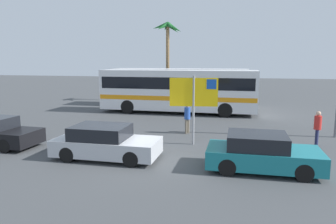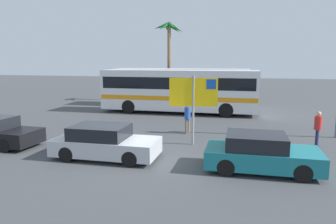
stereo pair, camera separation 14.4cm
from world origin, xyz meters
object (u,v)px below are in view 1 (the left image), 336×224
Objects in this scene: pedestrian_crossing_lot at (318,126)px; ferry_sign at (195,95)px; car_teal at (261,153)px; pedestrian_by_bus at (187,116)px; car_silver at (105,143)px; bus_front_coach at (178,89)px; bus_rear_coach at (179,85)px.

ferry_sign is at bearing -152.18° from pedestrian_crossing_lot.
pedestrian_by_bus is at bearing 124.32° from car_teal.
car_silver is 1.06× the size of car_teal.
bus_front_coach is 7.07× the size of pedestrian_by_bus.
ferry_sign is 5.75m from pedestrian_crossing_lot.
bus_front_coach is 2.73× the size of car_silver.
ferry_sign is at bearing -75.71° from bus_rear_coach.
car_teal is (2.84, -2.96, -1.69)m from ferry_sign.
pedestrian_by_bus is (2.40, -9.96, -0.84)m from bus_rear_coach.
pedestrian_by_bus reaches higher than car_teal.
bus_rear_coach is 15.01m from car_silver.
ferry_sign is (3.08, -12.10, 0.54)m from bus_rear_coach.
pedestrian_crossing_lot reaches higher than car_silver.
ferry_sign reaches higher than car_silver.
bus_front_coach and bus_rear_coach have the same top height.
pedestrian_crossing_lot is at bearing -161.29° from pedestrian_by_bus.
car_silver is at bearing -145.58° from ferry_sign.
ferry_sign is 0.77× the size of car_silver.
bus_front_coach is at bearing 114.28° from car_teal.
bus_rear_coach reaches higher than car_silver.
bus_rear_coach is 14.11m from pedestrian_crossing_lot.
car_silver is at bearing 178.80° from car_teal.
pedestrian_by_bus is at bearing 99.97° from ferry_sign.
bus_rear_coach is at bearing 89.39° from car_silver.
bus_rear_coach is 2.73× the size of car_silver.
pedestrian_by_bus is (1.80, -6.52, -0.84)m from bus_front_coach.
ferry_sign reaches higher than pedestrian_by_bus.
bus_rear_coach is 12.50m from ferry_sign.
car_silver is 2.59× the size of pedestrian_by_bus.
bus_front_coach is at bearing -44.82° from pedestrian_by_bus.
pedestrian_by_bus reaches higher than car_silver.
bus_rear_coach reaches higher than car_teal.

